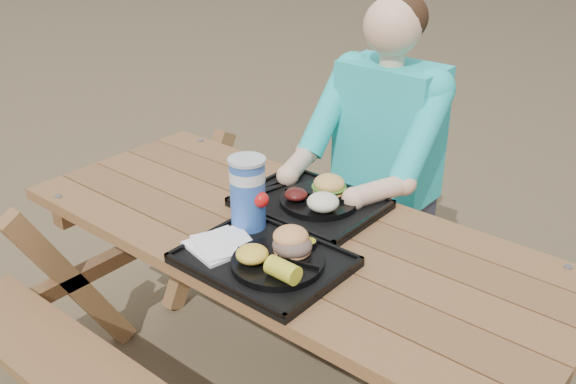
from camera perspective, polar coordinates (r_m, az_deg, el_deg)
The scene contains 17 objects.
picnic_table at distance 2.22m, azimuth -0.00°, elevation -11.75°, with size 1.80×1.49×0.75m, color #999999, non-canonical shape.
tray_near at distance 1.83m, azimuth -2.15°, elevation -6.18°, with size 0.45×0.35×0.02m, color black.
tray_far at distance 2.14m, azimuth 1.96°, elevation -1.11°, with size 0.45×0.35×0.02m, color black.
plate_near at distance 1.79m, azimuth -0.95°, elevation -6.31°, with size 0.26×0.26×0.02m, color black.
plate_far at distance 2.12m, azimuth 2.78°, elevation -0.77°, with size 0.26×0.26×0.02m, color black.
napkin_stack at distance 1.89m, azimuth -6.12°, elevation -4.66°, with size 0.16×0.16×0.02m, color white.
soda_cup at distance 1.94m, azimuth -3.60°, elevation -0.22°, with size 0.11×0.11×0.22m, color #1646A9.
condiment_bbq at distance 1.90m, azimuth 0.17°, elevation -3.97°, with size 0.05×0.05×0.03m, color black.
condiment_mustard at distance 1.86m, azimuth 1.80°, elevation -4.77°, with size 0.05×0.05×0.03m, color gold.
sandwich at distance 1.79m, azimuth 0.38°, elevation -3.86°, with size 0.11×0.11×0.11m, color #F49C56, non-canonical shape.
mac_cheese at distance 1.77m, azimuth -3.21°, elevation -5.53°, with size 0.09×0.09×0.05m, color yellow.
corn_cob at distance 1.69m, azimuth -0.45°, elevation -6.96°, with size 0.09×0.09×0.05m, color yellow, non-canonical shape.
cutlery_far at distance 2.23m, azimuth -1.12°, elevation 0.48°, with size 0.03×0.18×0.01m, color black.
burger at distance 2.13m, azimuth 3.68°, elevation 1.10°, with size 0.11×0.11×0.10m, color #F2B355, non-canonical shape.
baked_beans at distance 2.10m, azimuth 0.71°, elevation -0.22°, with size 0.08×0.08×0.04m, color #4E120F.
potato_salad at distance 2.03m, azimuth 3.13°, elevation -0.90°, with size 0.10×0.10×0.06m, color white.
diner at distance 2.56m, azimuth 8.41°, elevation 0.50°, with size 0.48×0.84×1.28m, color teal, non-canonical shape.
Camera 1 is at (1.11, -1.34, 1.75)m, focal length 40.00 mm.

